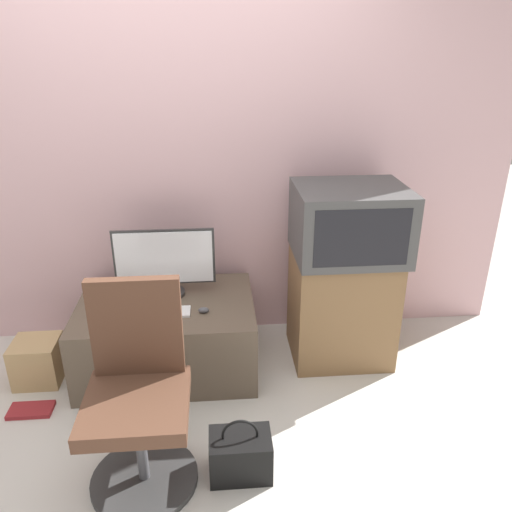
% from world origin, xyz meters
% --- Properties ---
extents(ground_plane, '(12.00, 12.00, 0.00)m').
position_xyz_m(ground_plane, '(0.00, 0.00, 0.00)').
color(ground_plane, beige).
extents(wall_back, '(4.40, 0.05, 2.60)m').
position_xyz_m(wall_back, '(0.00, 1.32, 1.30)').
color(wall_back, beige).
rests_on(wall_back, ground_plane).
extents(desk, '(1.04, 0.74, 0.44)m').
position_xyz_m(desk, '(-0.05, 0.87, 0.22)').
color(desk, brown).
rests_on(desk, ground_plane).
extents(side_stand, '(0.60, 0.49, 0.69)m').
position_xyz_m(side_stand, '(1.03, 0.91, 0.35)').
color(side_stand, olive).
rests_on(side_stand, ground_plane).
extents(main_monitor, '(0.60, 0.22, 0.42)m').
position_xyz_m(main_monitor, '(-0.05, 0.98, 0.66)').
color(main_monitor, '#2D2D2D').
rests_on(main_monitor, desk).
extents(keyboard, '(0.32, 0.12, 0.01)m').
position_xyz_m(keyboard, '(-0.06, 0.74, 0.45)').
color(keyboard, white).
rests_on(keyboard, desk).
extents(mouse, '(0.06, 0.04, 0.03)m').
position_xyz_m(mouse, '(0.18, 0.73, 0.46)').
color(mouse, '#4C4C51').
rests_on(mouse, desk).
extents(crt_tv, '(0.64, 0.53, 0.42)m').
position_xyz_m(crt_tv, '(1.04, 0.91, 0.90)').
color(crt_tv, '#474747').
rests_on(crt_tv, side_stand).
extents(office_chair, '(0.49, 0.49, 0.95)m').
position_xyz_m(office_chair, '(-0.10, 0.03, 0.42)').
color(office_chair, '#333333').
rests_on(office_chair, ground_plane).
extents(cardboard_box_lower, '(0.26, 0.24, 0.26)m').
position_xyz_m(cardboard_box_lower, '(-0.81, 0.78, 0.13)').
color(cardboard_box_lower, tan).
rests_on(cardboard_box_lower, ground_plane).
extents(handbag, '(0.29, 0.19, 0.31)m').
position_xyz_m(handbag, '(0.34, -0.02, 0.11)').
color(handbag, black).
rests_on(handbag, ground_plane).
extents(book, '(0.23, 0.13, 0.02)m').
position_xyz_m(book, '(-0.78, 0.49, 0.01)').
color(book, maroon).
rests_on(book, ground_plane).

